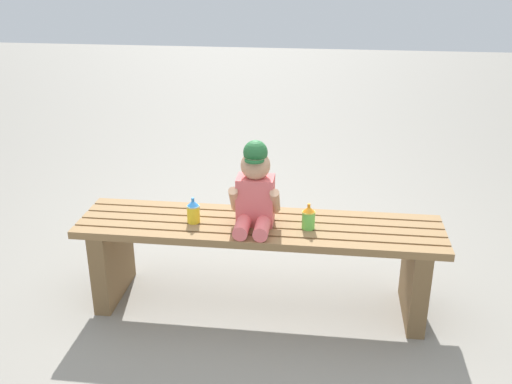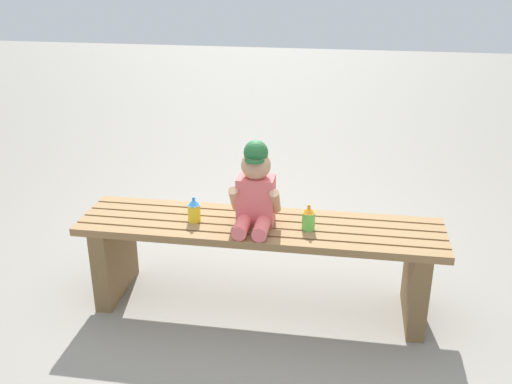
{
  "view_description": "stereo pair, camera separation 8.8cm",
  "coord_description": "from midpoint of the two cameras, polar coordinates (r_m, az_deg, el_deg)",
  "views": [
    {
      "loc": [
        0.3,
        -2.49,
        1.65
      ],
      "look_at": [
        -0.01,
        -0.05,
        0.62
      ],
      "focal_mm": 41.48,
      "sensor_mm": 36.0,
      "label": 1
    },
    {
      "loc": [
        0.38,
        -2.47,
        1.65
      ],
      "look_at": [
        -0.01,
        -0.05,
        0.62
      ],
      "focal_mm": 41.48,
      "sensor_mm": 36.0,
      "label": 2
    }
  ],
  "objects": [
    {
      "name": "park_bench",
      "position": [
        2.84,
        1.25,
        -5.62
      ],
      "size": [
        1.72,
        0.4,
        0.44
      ],
      "color": "olive",
      "rests_on": "ground_plane"
    },
    {
      "name": "child_figure",
      "position": [
        2.7,
        0.87,
        0.25
      ],
      "size": [
        0.23,
        0.27,
        0.4
      ],
      "color": "#E56666",
      "rests_on": "park_bench"
    },
    {
      "name": "sippy_cup_left",
      "position": [
        2.79,
        -5.09,
        -1.74
      ],
      "size": [
        0.06,
        0.06,
        0.12
      ],
      "color": "yellow",
      "rests_on": "park_bench"
    },
    {
      "name": "sippy_cup_right",
      "position": [
        2.71,
        6.03,
        -2.49
      ],
      "size": [
        0.06,
        0.06,
        0.12
      ],
      "color": "#66CC4C",
      "rests_on": "park_bench"
    },
    {
      "name": "ground_plane",
      "position": [
        3.0,
        1.2,
        -10.72
      ],
      "size": [
        16.0,
        16.0,
        0.0
      ],
      "primitive_type": "plane",
      "color": "gray"
    }
  ]
}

